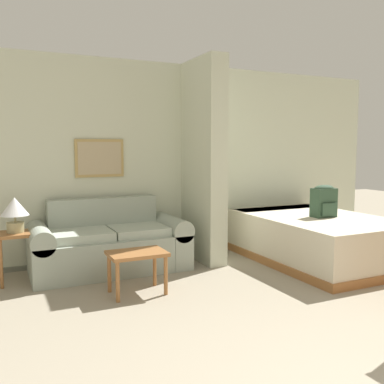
{
  "coord_description": "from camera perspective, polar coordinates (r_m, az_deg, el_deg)",
  "views": [
    {
      "loc": [
        -2.04,
        -1.1,
        1.48
      ],
      "look_at": [
        -0.31,
        2.59,
        1.05
      ],
      "focal_mm": 40.0,
      "sensor_mm": 36.0,
      "label": 1
    }
  ],
  "objects": [
    {
      "name": "wall_partition_pillar",
      "position": [
        5.57,
        1.51,
        4.15
      ],
      "size": [
        0.24,
        0.88,
        2.6
      ],
      "color": "beige",
      "rests_on": "ground_plane"
    },
    {
      "name": "couch",
      "position": [
        5.27,
        -10.98,
        -6.85
      ],
      "size": [
        1.85,
        0.84,
        0.85
      ],
      "color": "#99A393",
      "rests_on": "ground_plane"
    },
    {
      "name": "backpack",
      "position": [
        5.72,
        17.18,
        -1.09
      ],
      "size": [
        0.31,
        0.21,
        0.41
      ],
      "color": "#2D4733",
      "rests_on": "bed"
    },
    {
      "name": "coffee_table",
      "position": [
        4.39,
        -7.34,
        -8.78
      ],
      "size": [
        0.57,
        0.4,
        0.43
      ],
      "color": "#996033",
      "rests_on": "ground_plane"
    },
    {
      "name": "bed",
      "position": [
        5.86,
        16.21,
        -5.88
      ],
      "size": [
        1.5,
        2.18,
        0.59
      ],
      "color": "#996033",
      "rests_on": "ground_plane"
    },
    {
      "name": "side_table",
      "position": [
        5.07,
        -22.4,
        -6.25
      ],
      "size": [
        0.38,
        0.38,
        0.56
      ],
      "color": "#996033",
      "rests_on": "ground_plane"
    },
    {
      "name": "wall_back",
      "position": [
        5.85,
        -4.77,
        4.16
      ],
      "size": [
        7.2,
        0.16,
        2.6
      ],
      "color": "beige",
      "rests_on": "ground_plane"
    },
    {
      "name": "table_lamp",
      "position": [
        5.01,
        -22.57,
        -2.23
      ],
      "size": [
        0.3,
        0.3,
        0.39
      ],
      "color": "tan",
      "rests_on": "side_table"
    }
  ]
}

